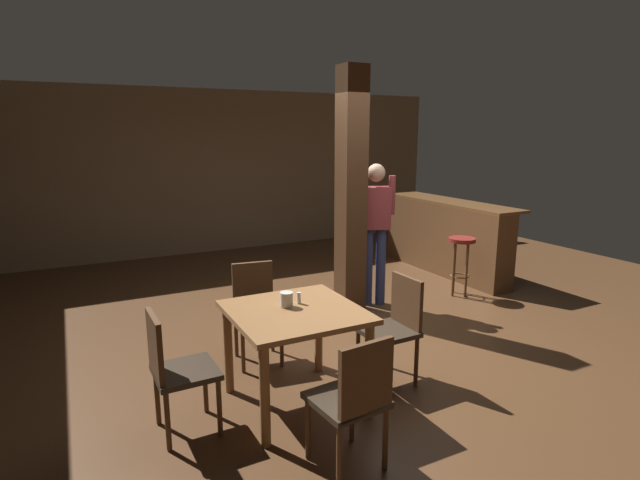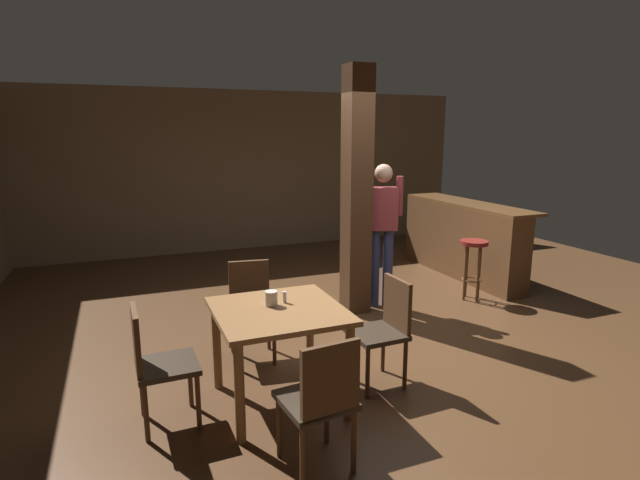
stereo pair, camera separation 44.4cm
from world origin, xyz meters
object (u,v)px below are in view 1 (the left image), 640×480
(chair_east, at_px, (395,323))
(salt_shaker, at_px, (299,298))
(chair_north, at_px, (256,307))
(bar_counter, at_px, (444,236))
(chair_south, at_px, (354,397))
(chair_west, at_px, (174,367))
(standing_person, at_px, (375,224))
(bar_stool_near, at_px, (461,253))
(dining_table, at_px, (295,326))
(napkin_cup, at_px, (286,300))

(chair_east, xyz_separation_m, salt_shaker, (-0.82, 0.14, 0.31))
(chair_north, height_order, bar_counter, bar_counter)
(salt_shaker, bearing_deg, chair_south, -95.62)
(chair_west, bearing_deg, standing_person, 31.36)
(bar_stool_near, bearing_deg, chair_south, -142.09)
(chair_east, bearing_deg, bar_counter, 42.67)
(chair_south, xyz_separation_m, standing_person, (1.82, 2.56, 0.50))
(chair_south, height_order, chair_west, same)
(chair_east, distance_m, salt_shaker, 0.89)
(bar_stool_near, bearing_deg, salt_shaker, -155.25)
(dining_table, height_order, chair_east, chair_east)
(chair_west, distance_m, napkin_cup, 0.94)
(chair_south, relative_size, standing_person, 0.52)
(standing_person, bearing_deg, dining_table, -137.38)
(standing_person, xyz_separation_m, bar_counter, (1.74, 0.74, -0.45))
(dining_table, xyz_separation_m, salt_shaker, (0.08, 0.11, 0.17))
(dining_table, distance_m, bar_counter, 4.28)
(chair_north, distance_m, salt_shaker, 0.85)
(chair_east, height_order, bar_counter, bar_counter)
(chair_west, xyz_separation_m, bar_counter, (4.45, 2.39, 0.04))
(chair_east, height_order, napkin_cup, chair_east)
(salt_shaker, xyz_separation_m, bar_counter, (3.46, 2.29, -0.27))
(chair_south, distance_m, bar_stool_near, 3.82)
(bar_counter, distance_m, bar_stool_near, 1.09)
(chair_north, relative_size, napkin_cup, 7.73)
(napkin_cup, xyz_separation_m, bar_stool_near, (3.03, 1.37, -0.26))
(chair_south, distance_m, chair_west, 1.27)
(salt_shaker, xyz_separation_m, bar_stool_near, (2.92, 1.35, -0.25))
(dining_table, distance_m, chair_south, 0.90)
(standing_person, height_order, bar_stool_near, standing_person)
(chair_west, xyz_separation_m, bar_stool_near, (3.91, 1.44, 0.06))
(chair_west, bearing_deg, bar_counter, 28.24)
(salt_shaker, bearing_deg, chair_east, -9.73)
(chair_north, height_order, bar_stool_near, chair_north)
(dining_table, bearing_deg, bar_stool_near, 25.86)
(chair_south, height_order, standing_person, standing_person)
(bar_counter, bearing_deg, chair_north, -156.93)
(dining_table, distance_m, bar_stool_near, 3.34)
(chair_north, relative_size, bar_stool_near, 1.17)
(chair_south, bearing_deg, dining_table, 89.06)
(chair_west, relative_size, napkin_cup, 7.73)
(chair_north, bearing_deg, chair_west, -135.91)
(napkin_cup, xyz_separation_m, bar_counter, (3.58, 2.32, -0.28))
(dining_table, height_order, salt_shaker, salt_shaker)
(chair_south, distance_m, bar_counter, 4.85)
(salt_shaker, relative_size, bar_counter, 0.04)
(salt_shaker, distance_m, standing_person, 2.33)
(dining_table, bearing_deg, chair_east, -1.95)
(napkin_cup, relative_size, standing_person, 0.07)
(napkin_cup, height_order, salt_shaker, napkin_cup)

